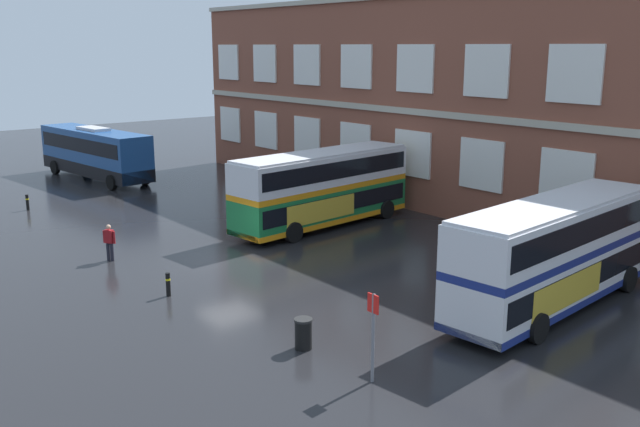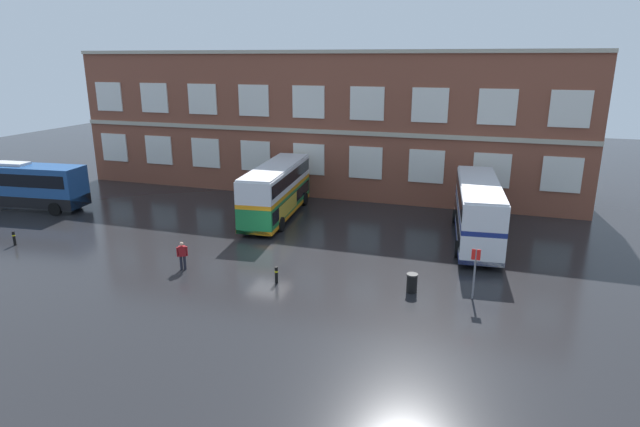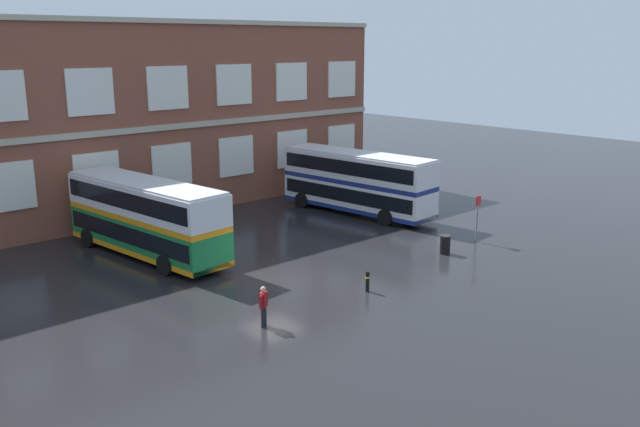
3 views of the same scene
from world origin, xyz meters
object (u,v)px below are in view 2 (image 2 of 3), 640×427
Objects in this scene: double_decker_middle at (478,210)px; safety_bollard_east at (14,238)px; bus_stand_flag at (475,269)px; station_litter_bin at (412,283)px; safety_bollard_west at (276,275)px; double_decker_near at (277,190)px; waiting_passenger at (182,255)px; touring_coach at (14,185)px.

double_decker_middle is 30.68m from safety_bollard_east.
bus_stand_flag is 3.29m from station_litter_bin.
bus_stand_flag reaches higher than safety_bollard_east.
bus_stand_flag is 29.11m from safety_bollard_east.
safety_bollard_west is 18.76m from safety_bollard_east.
double_decker_middle reaches higher than safety_bollard_west.
double_decker_near is at bearing 176.19° from double_decker_middle.
safety_bollard_west is at bearing -0.77° from waiting_passenger.
waiting_passenger is (-15.98, -10.53, -1.22)m from double_decker_middle.
safety_bollard_east is (-28.83, -10.35, -1.66)m from double_decker_middle.
station_litter_bin is at bearing 9.00° from safety_bollard_west.
double_decker_near is 11.80× the size of safety_bollard_west.
double_decker_middle is 9.31m from bus_stand_flag.
double_decker_middle is 4.15× the size of bus_stand_flag.
double_decker_near is at bearing 112.47° from safety_bollard_west.
double_decker_middle is at bearing -3.81° from double_decker_near.
double_decker_middle is at bearing 5.08° from touring_coach.
double_decker_middle is at bearing 46.51° from safety_bollard_west.
touring_coach is at bearing 136.03° from safety_bollard_east.
safety_bollard_west is at bearing -133.49° from double_decker_middle.
double_decker_middle is (14.87, -0.99, 0.00)m from double_decker_near.
double_decker_near reaches higher than station_litter_bin.
bus_stand_flag is at bearing -34.25° from double_decker_near.
double_decker_middle is 0.92× the size of touring_coach.
safety_bollard_east is at bearing -177.92° from bus_stand_flag.
safety_bollard_west is (26.15, -7.39, -1.42)m from touring_coach.
safety_bollard_east is at bearing -178.06° from station_litter_bin.
double_decker_middle is 11.79× the size of safety_bollard_west.
touring_coach is at bearing 170.54° from bus_stand_flag.
safety_bollard_west is 1.00× the size of safety_bollard_east.
double_decker_near is at bearing 84.48° from waiting_passenger.
station_litter_bin is (33.38, -6.25, -1.39)m from touring_coach.
safety_bollard_east is (-13.96, -11.34, -1.66)m from double_decker_near.
safety_bollard_west is at bearing -172.72° from bus_stand_flag.
waiting_passenger reaches higher than safety_bollard_east.
touring_coach reaches higher than waiting_passenger.
double_decker_near is 18.06m from safety_bollard_east.
double_decker_near is at bearing 138.98° from station_litter_bin.
waiting_passenger is 5.93m from safety_bollard_west.
touring_coach is (-21.35, -4.21, -0.24)m from double_decker_near.
double_decker_near is 11.80× the size of safety_bollard_east.
double_decker_near is 1.00× the size of double_decker_middle.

